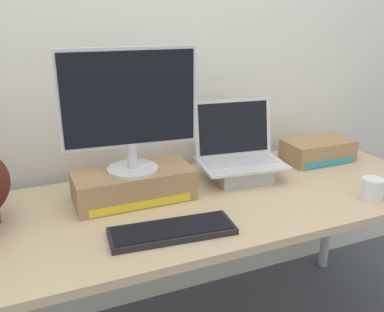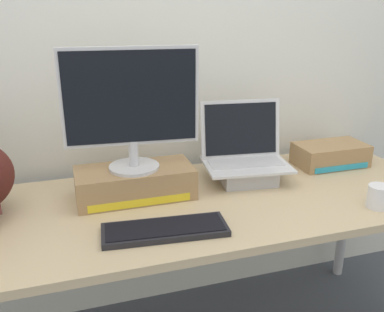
{
  "view_description": "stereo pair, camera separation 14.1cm",
  "coord_description": "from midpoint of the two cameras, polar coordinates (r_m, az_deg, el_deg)",
  "views": [
    {
      "loc": [
        -0.57,
        -1.33,
        1.42
      ],
      "look_at": [
        0.0,
        0.0,
        0.91
      ],
      "focal_mm": 39.6,
      "sensor_mm": 36.0,
      "label": 1
    },
    {
      "loc": [
        -0.43,
        -1.38,
        1.42
      ],
      "look_at": [
        0.0,
        0.0,
        0.91
      ],
      "focal_mm": 39.6,
      "sensor_mm": 36.0,
      "label": 2
    }
  ],
  "objects": [
    {
      "name": "external_keyboard",
      "position": [
        1.39,
        -0.72,
        -9.95
      ],
      "size": [
        0.42,
        0.18,
        0.02
      ],
      "rotation": [
        0.0,
        0.0,
        -0.09
      ],
      "color": "black",
      "rests_on": "desk"
    },
    {
      "name": "back_wall",
      "position": [
        1.9,
        -2.19,
        15.89
      ],
      "size": [
        7.0,
        0.1,
        2.6
      ],
      "primitive_type": "cube",
      "color": "silver",
      "rests_on": "ground"
    },
    {
      "name": "coffee_mug",
      "position": [
        1.71,
        26.15,
        -4.96
      ],
      "size": [
        0.12,
        0.08,
        0.09
      ],
      "color": "silver",
      "rests_on": "desk"
    },
    {
      "name": "desktop_monitor",
      "position": [
        1.53,
        -5.56,
        6.67
      ],
      "size": [
        0.49,
        0.19,
        0.45
      ],
      "rotation": [
        0.0,
        0.0,
        -0.09
      ],
      "color": "silver",
      "rests_on": "toner_box_yellow"
    },
    {
      "name": "desk",
      "position": [
        1.63,
        2.5,
        -8.12
      ],
      "size": [
        2.03,
        0.74,
        0.73
      ],
      "color": "tan",
      "rests_on": "ground"
    },
    {
      "name": "toner_box_yellow",
      "position": [
        1.62,
        -5.22,
        -3.64
      ],
      "size": [
        0.44,
        0.21,
        0.12
      ],
      "color": "#9E7A51",
      "rests_on": "desk"
    },
    {
      "name": "toner_box_cyan",
      "position": [
        2.07,
        20.02,
        0.15
      ],
      "size": [
        0.32,
        0.18,
        0.1
      ],
      "color": "#9E7A51",
      "rests_on": "desk"
    },
    {
      "name": "open_laptop",
      "position": [
        1.8,
        9.44,
        -1.15
      ],
      "size": [
        0.38,
        0.29,
        0.32
      ],
      "rotation": [
        0.0,
        0.0,
        -0.12
      ],
      "color": "#ADADB2",
      "rests_on": "desk"
    }
  ]
}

